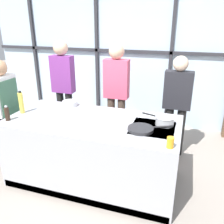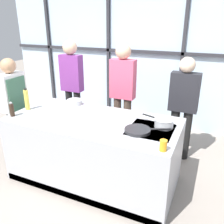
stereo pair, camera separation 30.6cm
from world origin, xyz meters
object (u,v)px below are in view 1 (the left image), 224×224
at_px(frying_pan, 141,129).
at_px(juice_glass_near, 170,143).
at_px(saucepan, 164,121).
at_px(chef, 6,107).
at_px(spectator_center_right, 177,101).
at_px(white_plate, 62,110).
at_px(mixing_bowl, 70,103).
at_px(spectator_far_left, 63,83).
at_px(pepper_grinder, 7,114).
at_px(spectator_center_left, 116,89).
at_px(oil_bottle, 21,103).

distance_m(frying_pan, juice_glass_near, 0.47).
relative_size(saucepan, juice_glass_near, 3.64).
height_order(chef, spectator_center_right, spectator_center_right).
xyz_separation_m(chef, spectator_center_right, (2.43, 1.00, 0.01)).
distance_m(white_plate, juice_glass_near, 1.69).
bearing_deg(mixing_bowl, spectator_far_left, 125.06).
distance_m(spectator_far_left, juice_glass_near, 2.52).
distance_m(chef, pepper_grinder, 0.59).
height_order(chef, pepper_grinder, chef).
bearing_deg(juice_glass_near, spectator_far_left, 143.55).
xyz_separation_m(chef, spectator_center_left, (1.43, 1.00, 0.13)).
bearing_deg(frying_pan, spectator_center_right, 74.34).
distance_m(saucepan, oil_bottle, 1.94).
bearing_deg(spectator_far_left, pepper_grinder, 88.62).
distance_m(frying_pan, oil_bottle, 1.70).
bearing_deg(white_plate, saucepan, -2.41).
bearing_deg(spectator_center_right, spectator_far_left, 0.00).
relative_size(saucepan, mixing_bowl, 1.83).
height_order(chef, spectator_far_left, spectator_far_left).
xyz_separation_m(spectator_far_left, mixing_bowl, (0.47, -0.67, -0.11)).
distance_m(frying_pan, saucepan, 0.35).
height_order(frying_pan, white_plate, frying_pan).
distance_m(spectator_center_left, mixing_bowl, 0.86).
xyz_separation_m(oil_bottle, pepper_grinder, (-0.01, -0.28, -0.06)).
relative_size(chef, white_plate, 7.06).
relative_size(white_plate, mixing_bowl, 1.00).
height_order(frying_pan, juice_glass_near, juice_glass_near).
relative_size(saucepan, pepper_grinder, 2.02).
relative_size(spectator_far_left, oil_bottle, 5.71).
bearing_deg(mixing_bowl, juice_glass_near, -27.94).
relative_size(spectator_center_left, frying_pan, 3.49).
relative_size(spectator_center_left, white_plate, 7.86).
distance_m(saucepan, mixing_bowl, 1.46).
height_order(spectator_center_left, mixing_bowl, spectator_center_left).
relative_size(frying_pan, pepper_grinder, 2.49).
bearing_deg(frying_pan, spectator_center_left, 119.26).
height_order(spectator_far_left, saucepan, spectator_far_left).
bearing_deg(oil_bottle, spectator_center_right, 29.35).
relative_size(white_plate, oil_bottle, 0.72).
bearing_deg(white_plate, spectator_center_left, 58.30).
bearing_deg(frying_pan, saucepan, 45.85).
height_order(pepper_grinder, juice_glass_near, pepper_grinder).
bearing_deg(white_plate, pepper_grinder, -132.37).
distance_m(chef, spectator_far_left, 1.10).
distance_m(mixing_bowl, juice_glass_near, 1.76).
height_order(saucepan, white_plate, saucepan).
xyz_separation_m(white_plate, juice_glass_near, (1.57, -0.61, 0.05)).
distance_m(white_plate, oil_bottle, 0.56).
distance_m(spectator_far_left, spectator_center_right, 2.00).
relative_size(spectator_center_right, oil_bottle, 5.16).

